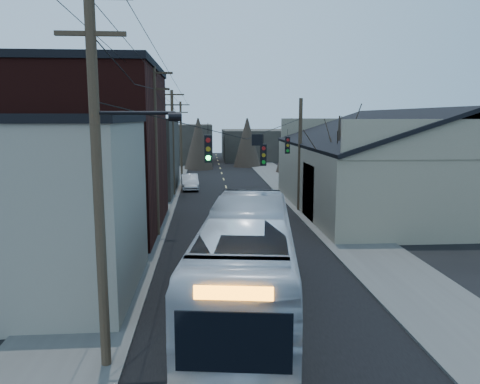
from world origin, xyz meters
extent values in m
cube|color=black|center=(0.00, 30.00, 0.01)|extent=(9.00, 110.00, 0.02)
cube|color=#474744|center=(-6.50, 30.00, 0.06)|extent=(4.00, 110.00, 0.12)
cube|color=#474744|center=(6.50, 30.00, 0.06)|extent=(4.00, 110.00, 0.12)
cube|color=gray|center=(-9.00, 9.00, 3.50)|extent=(8.00, 8.00, 7.00)
cube|color=black|center=(-10.00, 20.00, 5.00)|extent=(10.00, 12.00, 10.00)
cube|color=#2E2A25|center=(-9.50, 36.00, 3.50)|extent=(9.00, 14.00, 7.00)
cube|color=#7D765B|center=(13.00, 25.00, 2.50)|extent=(16.00, 20.00, 5.00)
cube|color=black|center=(9.00, 25.00, 6.30)|extent=(8.16, 20.60, 2.86)
cube|color=black|center=(17.00, 25.00, 6.30)|extent=(8.16, 20.60, 2.86)
cube|color=#2E2A25|center=(-6.00, 65.00, 3.00)|extent=(10.00, 12.00, 6.00)
cube|color=#2E2A25|center=(7.00, 70.00, 2.50)|extent=(12.00, 14.00, 5.00)
cone|color=black|center=(6.50, 20.00, 3.60)|extent=(0.40, 0.40, 7.20)
cylinder|color=#382B1E|center=(-5.00, 3.00, 5.25)|extent=(0.28, 0.28, 10.50)
cylinder|color=#382B1E|center=(-5.00, 18.00, 5.00)|extent=(0.28, 0.28, 10.00)
cube|color=#382B1E|center=(-5.00, 18.00, 9.60)|extent=(2.20, 0.12, 0.12)
cylinder|color=#382B1E|center=(-5.00, 33.00, 4.75)|extent=(0.28, 0.28, 9.50)
cube|color=#382B1E|center=(-5.00, 33.00, 9.10)|extent=(2.20, 0.12, 0.12)
cylinder|color=#382B1E|center=(-5.00, 48.00, 4.50)|extent=(0.28, 0.28, 9.00)
cube|color=#382B1E|center=(-5.00, 48.00, 8.60)|extent=(2.20, 0.12, 0.12)
cylinder|color=#382B1E|center=(5.00, 25.00, 4.25)|extent=(0.28, 0.28, 8.50)
cube|color=black|center=(-2.00, 7.50, 5.95)|extent=(0.28, 0.20, 1.00)
cube|color=black|center=(0.60, 12.00, 5.35)|extent=(0.28, 0.20, 1.00)
cube|color=black|center=(2.80, 18.00, 5.45)|extent=(0.28, 0.20, 1.00)
imported|color=silver|center=(-0.61, 7.04, 1.88)|extent=(4.96, 13.83, 3.77)
imported|color=#B8BAC1|center=(-3.66, 36.67, 0.75)|extent=(1.96, 4.69, 1.51)
camera|label=1|loc=(-2.12, -9.67, 7.08)|focal=35.00mm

